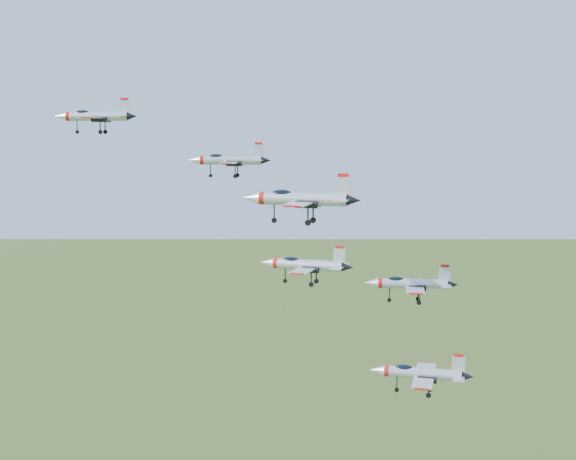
# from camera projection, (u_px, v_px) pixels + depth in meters

# --- Properties ---
(jet_lead) EXTENTS (12.47, 10.28, 3.34)m
(jet_lead) POSITION_uv_depth(u_px,v_px,m) (95.00, 116.00, 117.52)
(jet_lead) COLOR #B6BAC3
(jet_left_high) EXTENTS (10.71, 8.83, 2.87)m
(jet_left_high) POSITION_uv_depth(u_px,v_px,m) (228.00, 160.00, 102.00)
(jet_left_high) COLOR #B6BAC3
(jet_right_high) EXTENTS (13.45, 11.22, 3.60)m
(jet_right_high) POSITION_uv_depth(u_px,v_px,m) (299.00, 199.00, 88.17)
(jet_right_high) COLOR #B6BAC3
(jet_left_low) EXTENTS (13.68, 11.50, 3.67)m
(jet_left_low) POSITION_uv_depth(u_px,v_px,m) (305.00, 264.00, 112.76)
(jet_left_low) COLOR #B6BAC3
(jet_right_low) EXTENTS (10.47, 8.61, 2.80)m
(jet_right_low) POSITION_uv_depth(u_px,v_px,m) (410.00, 283.00, 89.61)
(jet_right_low) COLOR #B6BAC3
(jet_trail) EXTENTS (13.12, 10.90, 3.51)m
(jet_trail) POSITION_uv_depth(u_px,v_px,m) (420.00, 373.00, 100.99)
(jet_trail) COLOR #B6BAC3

